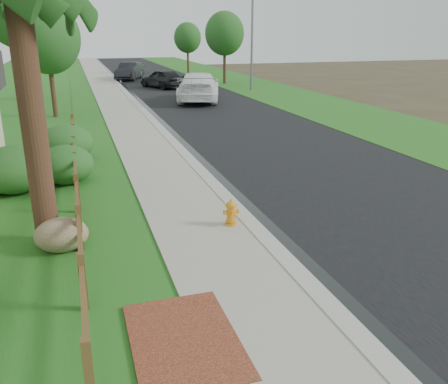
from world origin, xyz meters
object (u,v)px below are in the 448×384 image
object	(u,v)px
dark_car_mid	(162,78)
streetlight	(251,25)
white_suv	(199,87)
fire_hydrant	(231,213)
ranch_fence	(76,178)

from	to	relation	value
dark_car_mid	streetlight	size ratio (longest dim) A/B	0.52
white_suv	dark_car_mid	distance (m)	8.47
fire_hydrant	ranch_fence	bearing A→B (deg)	136.48
ranch_fence	fire_hydrant	xyz separation A→B (m)	(3.50, -3.32, -0.22)
white_suv	fire_hydrant	bearing A→B (deg)	94.24
ranch_fence	dark_car_mid	distance (m)	27.48
fire_hydrant	white_suv	distance (m)	21.92
ranch_fence	white_suv	xyz separation A→B (m)	(8.25, 18.07, 0.36)
fire_hydrant	dark_car_mid	world-z (taller)	dark_car_mid
white_suv	dark_car_mid	bearing A→B (deg)	-67.00
fire_hydrant	white_suv	size ratio (longest dim) A/B	0.10
streetlight	dark_car_mid	bearing A→B (deg)	148.95
ranch_fence	dark_car_mid	xyz separation A→B (m)	(7.33, 26.49, 0.18)
ranch_fence	streetlight	distance (m)	26.83
fire_hydrant	streetlight	world-z (taller)	streetlight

